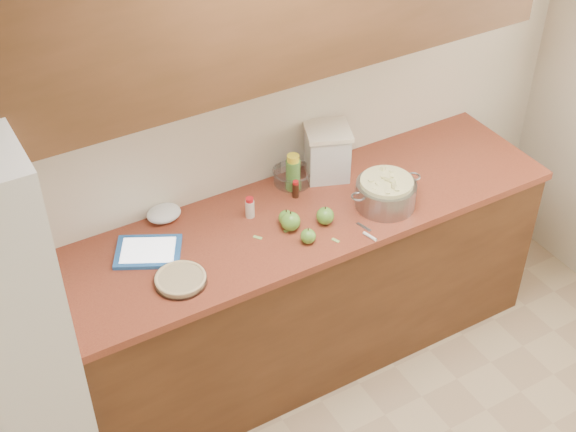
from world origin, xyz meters
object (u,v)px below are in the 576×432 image
colander (386,193)px  flour_canister (327,152)px  pie (181,279)px  tablet (148,252)px

colander → flour_canister: bearing=106.9°
colander → pie: bearing=-179.3°
pie → colander: 1.04m
tablet → flour_canister: bearing=34.8°
flour_canister → pie: bearing=-159.1°
pie → flour_canister: bearing=20.9°
pie → tablet: pie is taller
flour_canister → tablet: (-0.98, -0.12, -0.12)m
pie → tablet: 0.25m
flour_canister → colander: bearing=-73.1°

